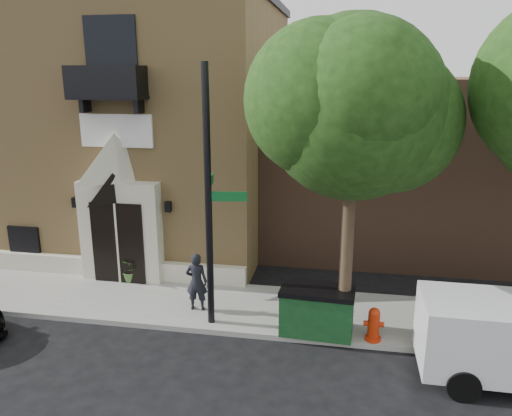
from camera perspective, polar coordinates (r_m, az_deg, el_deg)
The scene contains 10 objects.
ground at distance 14.31m, azimuth -15.65°, elevation -12.89°, with size 120.00×120.00×0.00m, color black.
sidewalk at distance 15.14m, azimuth -9.73°, elevation -10.56°, with size 42.00×3.00×0.15m, color gray.
church at distance 21.24m, azimuth -14.69°, elevation 9.45°, with size 12.20×11.01×9.30m.
neighbour_building at distance 21.46m, azimuth 26.73°, elevation 4.50°, with size 18.00×8.00×6.40m, color brown.
street_tree_left at distance 11.64m, azimuth 11.26°, elevation 11.27°, with size 4.97×4.38×7.77m.
street_sign at distance 12.56m, azimuth -5.37°, elevation 0.96°, with size 1.12×1.06×6.72m.
fire_hydrant at distance 13.02m, azimuth 13.30°, elevation -12.81°, with size 0.50×0.40×0.88m.
dumpster at distance 13.07m, azimuth 7.00°, elevation -11.47°, with size 1.91×1.16×1.22m.
planter at distance 16.47m, azimuth -14.14°, elevation -6.92°, with size 0.68×0.59×0.75m, color #487235.
pedestrian_near at distance 14.12m, azimuth -6.81°, elevation -8.36°, with size 0.61×0.40×1.67m, color black.
Camera 1 is at (5.82, -11.27, 6.64)m, focal length 35.00 mm.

